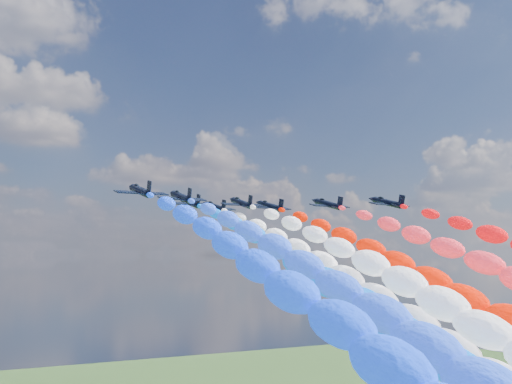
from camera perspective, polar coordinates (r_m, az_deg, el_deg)
jet_0 at (r=121.50m, az=-10.04°, el=0.10°), size 9.75×13.30×5.66m
trail_0 at (r=69.57m, az=5.32°, el=-11.64°), size 6.79×110.58×42.72m
jet_1 at (r=132.96m, az=-6.55°, el=-0.43°), size 9.87×13.39×5.66m
trail_1 at (r=82.65m, az=8.74°, el=-10.63°), size 6.79×110.58×42.72m
jet_2 at (r=146.10m, az=-5.75°, el=-0.89°), size 9.77×13.31×5.66m
trail_2 at (r=95.86m, az=7.83°, el=-9.93°), size 6.79×110.58×42.72m
jet_3 at (r=147.44m, az=-1.27°, el=-0.96°), size 10.14×13.58×5.66m
trail_3 at (r=100.01m, az=14.22°, el=-9.63°), size 6.79×110.58×42.72m
jet_4 at (r=159.58m, az=-3.61°, el=-1.30°), size 10.20×13.62×5.66m
trail_4 at (r=110.30m, az=9.23°, el=-9.33°), size 6.79×110.58×42.72m
jet_5 at (r=157.00m, az=1.26°, el=-1.24°), size 10.48×13.82×5.66m
trail_5 at (r=111.00m, az=16.41°, el=-9.15°), size 6.79×110.58×42.72m
jet_6 at (r=151.73m, az=6.30°, el=-1.06°), size 10.00×13.48×5.66m
jet_7 at (r=149.52m, az=11.40°, el=-0.92°), size 9.98×13.47×5.66m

